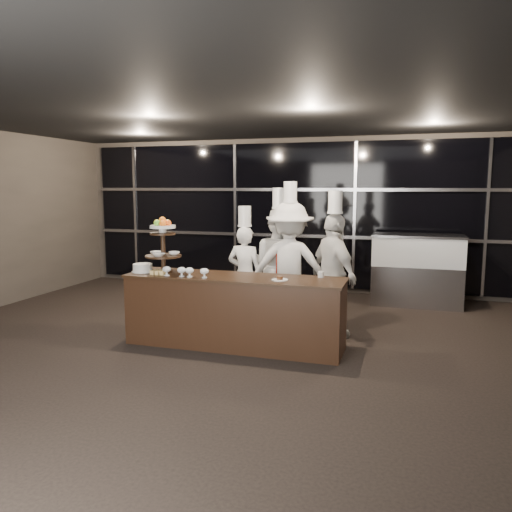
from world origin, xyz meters
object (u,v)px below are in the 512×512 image
(display_case, at_px, (417,266))
(chef_a, at_px, (245,272))
(chef_d, at_px, (334,274))
(chef_c, at_px, (290,265))
(buffet_counter, at_px, (234,311))
(display_stand, at_px, (163,241))
(chef_b, at_px, (279,265))
(layer_cake, at_px, (143,268))

(display_case, bearing_deg, chef_a, -142.26)
(chef_a, xyz_separation_m, chef_d, (1.39, -0.34, 0.10))
(chef_c, bearing_deg, display_case, 48.19)
(buffet_counter, xyz_separation_m, display_stand, (-1.00, -0.00, 0.87))
(display_case, xyz_separation_m, chef_b, (-2.01, -1.80, 0.20))
(chef_b, distance_m, chef_d, 1.02)
(chef_a, height_order, chef_d, chef_d)
(buffet_counter, height_order, display_stand, display_stand)
(chef_c, bearing_deg, layer_cake, -147.88)
(chef_c, distance_m, chef_d, 0.73)
(layer_cake, bearing_deg, buffet_counter, 2.22)
(layer_cake, relative_size, display_case, 0.20)
(layer_cake, bearing_deg, chef_a, 48.12)
(chef_a, height_order, chef_b, chef_b)
(display_stand, height_order, chef_c, chef_c)
(chef_b, relative_size, chef_c, 0.96)
(display_stand, relative_size, chef_d, 0.37)
(display_stand, bearing_deg, display_case, 43.12)
(buffet_counter, height_order, display_case, display_case)
(display_stand, height_order, chef_d, chef_d)
(chef_d, bearing_deg, chef_a, 166.23)
(buffet_counter, relative_size, chef_c, 1.33)
(display_case, height_order, chef_b, chef_b)
(buffet_counter, height_order, chef_d, chef_d)
(display_stand, distance_m, layer_cake, 0.47)
(display_stand, distance_m, chef_c, 1.86)
(buffet_counter, distance_m, chef_a, 1.19)
(chef_d, bearing_deg, chef_b, 152.08)
(display_case, relative_size, chef_a, 0.87)
(chef_a, bearing_deg, chef_c, -5.59)
(display_case, relative_size, chef_c, 0.72)
(display_case, distance_m, chef_c, 2.70)
(layer_cake, xyz_separation_m, chef_b, (1.55, 1.31, -0.09))
(display_stand, xyz_separation_m, chef_c, (1.48, 1.06, -0.41))
(buffet_counter, height_order, layer_cake, layer_cake)
(display_stand, relative_size, chef_c, 0.35)
(chef_c, bearing_deg, chef_a, 174.41)
(layer_cake, xyz_separation_m, chef_c, (1.76, 1.11, -0.05))
(buffet_counter, height_order, chef_b, chef_b)
(display_stand, height_order, layer_cake, display_stand)
(layer_cake, distance_m, chef_b, 2.03)
(buffet_counter, relative_size, layer_cake, 9.47)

